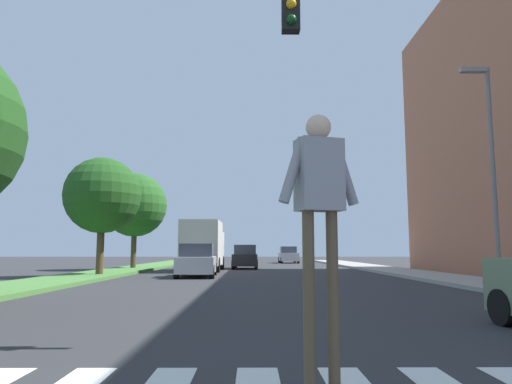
# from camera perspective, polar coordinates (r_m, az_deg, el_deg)

# --- Properties ---
(ground_plane) EXTENTS (140.00, 140.00, 0.00)m
(ground_plane) POSITION_cam_1_polar(r_m,az_deg,el_deg) (27.34, -0.30, -9.72)
(ground_plane) COLOR #2D2D30
(median_strip) EXTENTS (3.02, 64.00, 0.15)m
(median_strip) POSITION_cam_1_polar(r_m,az_deg,el_deg) (26.57, -18.14, -9.29)
(median_strip) COLOR #477A38
(median_strip) RESTS_ON ground_plane
(tree_far) EXTENTS (3.81, 3.81, 5.81)m
(tree_far) POSITION_cam_1_polar(r_m,az_deg,el_deg) (25.20, -17.86, -0.42)
(tree_far) COLOR #4C3823
(tree_far) RESTS_ON median_strip
(tree_distant) EXTENTS (4.33, 4.33, 6.40)m
(tree_distant) POSITION_cam_1_polar(r_m,az_deg,el_deg) (33.66, -14.24, -1.53)
(tree_distant) COLOR #4C3823
(tree_distant) RESTS_ON median_strip
(sidewalk_right) EXTENTS (3.00, 64.00, 0.15)m
(sidewalk_right) POSITION_cam_1_polar(r_m,az_deg,el_deg) (26.79, 18.74, -9.25)
(sidewalk_right) COLOR #9E9991
(sidewalk_right) RESTS_ON ground_plane
(street_lamp_right) EXTENTS (1.02, 0.24, 7.50)m
(street_lamp_right) POSITION_cam_1_polar(r_m,az_deg,el_deg) (18.16, 26.08, 4.15)
(street_lamp_right) COLOR slate
(street_lamp_right) RESTS_ON sidewalk_right
(pedestrian_performer) EXTENTS (0.74, 0.35, 2.49)m
(pedestrian_performer) POSITION_cam_1_polar(r_m,az_deg,el_deg) (4.10, 7.60, -2.11)
(pedestrian_performer) COLOR brown
(pedestrian_performer) RESTS_ON ground_plane
(sedan_midblock) EXTENTS (2.02, 4.32, 1.63)m
(sedan_midblock) POSITION_cam_1_polar(r_m,az_deg,el_deg) (24.19, -7.06, -8.22)
(sedan_midblock) COLOR #B7B7BC
(sedan_midblock) RESTS_ON ground_plane
(sedan_distant) EXTENTS (1.85, 4.40, 1.70)m
(sedan_distant) POSITION_cam_1_polar(r_m,az_deg,el_deg) (34.67, -1.28, -7.83)
(sedan_distant) COLOR black
(sedan_distant) RESTS_ON ground_plane
(sedan_far_horizon) EXTENTS (1.94, 4.24, 1.69)m
(sedan_far_horizon) POSITION_cam_1_polar(r_m,az_deg,el_deg) (49.92, 3.88, -7.55)
(sedan_far_horizon) COLOR #B7B7BC
(sedan_far_horizon) RESTS_ON ground_plane
(truck_box_delivery) EXTENTS (2.40, 6.20, 3.10)m
(truck_box_delivery) POSITION_cam_1_polar(r_m,az_deg,el_deg) (30.76, -6.32, -6.32)
(truck_box_delivery) COLOR silver
(truck_box_delivery) RESTS_ON ground_plane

